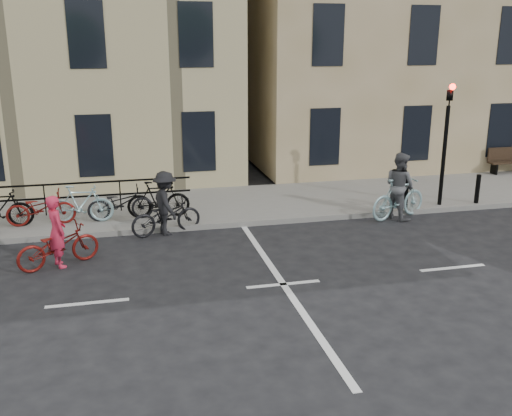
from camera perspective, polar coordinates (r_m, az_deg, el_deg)
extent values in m
plane|color=black|center=(12.20, 2.74, -7.64)|extent=(120.00, 120.00, 0.00)
cube|color=slate|center=(17.42, -15.60, -0.55)|extent=(46.00, 4.00, 0.15)
cube|color=#99855C|center=(26.64, 14.60, 18.40)|extent=(14.00, 10.00, 12.00)
cylinder|color=black|center=(18.00, 18.27, 4.93)|extent=(0.12, 0.12, 3.00)
imported|color=black|center=(17.75, 18.83, 11.11)|extent=(0.15, 0.18, 0.90)
sphere|color=#FF0C05|center=(17.64, 19.07, 11.39)|extent=(0.18, 0.18, 0.18)
cylinder|color=black|center=(17.56, 14.78, 1.42)|extent=(0.14, 0.14, 0.90)
cylinder|color=black|center=(18.79, 21.27, 1.80)|extent=(0.14, 0.14, 0.90)
cube|color=black|center=(23.25, 22.71, 3.63)|extent=(0.06, 0.38, 0.40)
cube|color=black|center=(23.56, 23.96, 4.21)|extent=(1.60, 0.40, 0.06)
cube|color=black|center=(23.65, 23.79, 4.99)|extent=(1.60, 0.06, 0.50)
cube|color=black|center=(17.25, -18.65, 0.93)|extent=(7.25, 0.04, 0.95)
imported|color=#65110D|center=(16.45, -20.72, -0.01)|extent=(1.80, 0.63, 0.95)
imported|color=#92BAC0|center=(16.32, -17.09, 0.40)|extent=(1.75, 0.49, 1.05)
imported|color=black|center=(16.29, -13.40, 0.46)|extent=(1.80, 0.63, 0.95)
imported|color=black|center=(16.30, -9.73, 0.87)|extent=(1.75, 0.49, 1.05)
imported|color=#65110D|center=(13.72, -19.18, -3.57)|extent=(1.98, 1.38, 0.99)
imported|color=#D12443|center=(13.61, -19.31, -2.22)|extent=(0.62, 0.72, 1.67)
imported|color=#92BAC0|center=(16.96, 14.08, 0.97)|extent=(2.08, 1.19, 1.20)
imported|color=#4E4F53|center=(16.87, 14.16, 2.17)|extent=(1.00, 1.13, 1.94)
imported|color=black|center=(15.30, -8.99, -0.78)|extent=(2.03, 1.18, 1.01)
imported|color=black|center=(15.20, -9.05, 0.48)|extent=(0.92, 1.24, 1.71)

